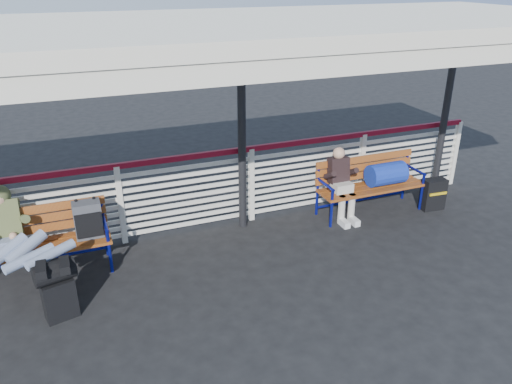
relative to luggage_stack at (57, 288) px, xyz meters
name	(u,v)px	position (x,y,z in m)	size (l,w,h in m)	color
ground	(149,318)	(0.93, -0.40, -0.40)	(60.00, 60.00, 0.00)	black
fence	(120,202)	(0.93, 1.50, 0.26)	(12.08, 0.08, 1.24)	silver
canopy	(109,36)	(0.93, 0.46, 2.64)	(12.60, 3.60, 3.16)	silver
luggage_stack	(57,288)	(0.00, 0.00, 0.00)	(0.49, 0.35, 0.73)	black
bench_left	(55,230)	(0.03, 1.03, 0.21)	(1.80, 0.56, 0.96)	#91541C
bench_right	(378,176)	(4.97, 1.05, 0.21)	(1.80, 0.56, 0.92)	#91541C
traveler_man	(21,244)	(-0.35, 0.69, 0.27)	(0.94, 1.64, 0.77)	#7B89A6
companion_person	(342,183)	(4.28, 1.05, 0.20)	(0.32, 0.66, 1.15)	beige
suitcase_side	(433,194)	(5.88, 0.75, -0.13)	(0.40, 0.26, 0.53)	black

